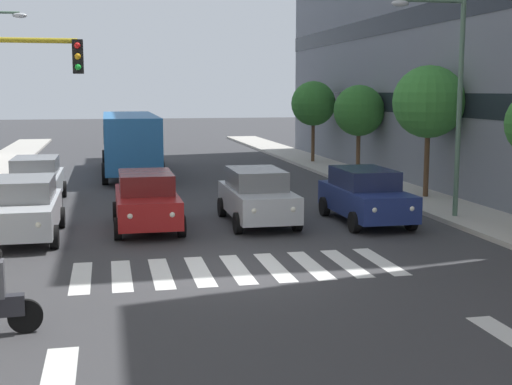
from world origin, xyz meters
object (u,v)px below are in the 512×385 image
object	(u,v)px
car_3	(24,208)
bus_behind_traffic	(130,138)
car_2	(146,200)
street_tree_1	(429,102)
street_tree_3	(313,104)
car_row2_0	(36,180)
car_1	(257,196)
street_lamp_left	(449,85)
street_tree_2	(359,111)
car_0	(365,195)

from	to	relation	value
car_3	bus_behind_traffic	size ratio (longest dim) A/B	0.42
car_2	street_tree_1	xyz separation A→B (m)	(-10.82, -3.34, 2.87)
street_tree_1	street_tree_3	world-z (taller)	street_tree_1
car_2	car_row2_0	bearing A→B (deg)	-56.40
car_1	street_lamp_left	distance (m)	7.00
car_3	street_tree_3	distance (m)	22.77
street_tree_3	street_lamp_left	bearing A→B (deg)	86.95
car_3	street_tree_2	bearing A→B (deg)	-141.23
street_tree_2	street_lamp_left	bearing A→B (deg)	83.43
car_2	street_tree_2	distance (m)	15.43
car_1	car_3	size ratio (longest dim) A/B	1.00
car_0	bus_behind_traffic	xyz separation A→B (m)	(6.88, -14.57, 0.97)
car_0	car_1	bearing A→B (deg)	-9.99
car_2	street_tree_2	bearing A→B (deg)	-135.19
car_row2_0	street_tree_3	xyz separation A→B (m)	(-14.21, -11.43, 2.56)
car_2	street_tree_3	bearing A→B (deg)	-121.43
car_1	street_tree_2	size ratio (longest dim) A/B	1.03
street_lamp_left	street_tree_1	size ratio (longest dim) A/B	1.39
car_1	street_tree_2	bearing A→B (deg)	-124.64
car_row2_0	street_tree_3	size ratio (longest dim) A/B	0.97
car_row2_0	street_tree_1	bearing A→B (deg)	170.94
car_row2_0	street_tree_2	xyz separation A→B (m)	(-14.58, -5.08, 2.33)
street_tree_1	street_lamp_left	bearing A→B (deg)	72.06
car_2	bus_behind_traffic	size ratio (longest dim) A/B	0.42
street_lamp_left	street_tree_1	distance (m)	4.34
bus_behind_traffic	street_tree_1	xyz separation A→B (m)	(-10.82, 10.75, 1.89)
street_lamp_left	street_tree_1	xyz separation A→B (m)	(-1.32, -4.09, -0.60)
car_0	car_2	world-z (taller)	same
car_1	car_2	size ratio (longest dim) A/B	1.00
car_3	car_1	bearing A→B (deg)	-172.96
car_1	street_tree_2	distance (m)	13.13
car_2	street_lamp_left	size ratio (longest dim) A/B	0.64
car_3	street_tree_1	world-z (taller)	street_tree_1
street_tree_2	bus_behind_traffic	bearing A→B (deg)	-17.16
street_tree_1	street_tree_3	xyz separation A→B (m)	(0.37, -13.76, -0.31)
car_3	street_tree_3	xyz separation A→B (m)	(-13.93, -17.83, 2.56)
car_3	street_lamp_left	size ratio (longest dim) A/B	0.64
car_1	car_2	world-z (taller)	same
car_row2_0	street_tree_1	world-z (taller)	street_tree_1
car_1	car_3	world-z (taller)	same
car_0	car_2	xyz separation A→B (m)	(6.88, -0.48, 0.00)
car_0	car_2	bearing A→B (deg)	-3.97
car_row2_0	bus_behind_traffic	world-z (taller)	bus_behind_traffic
car_row2_0	street_lamp_left	distance (m)	15.13
car_3	street_tree_3	bearing A→B (deg)	-127.99
car_0	car_3	size ratio (longest dim) A/B	1.00
car_0	street_tree_3	world-z (taller)	street_tree_3
car_1	car_2	xyz separation A→B (m)	(3.48, 0.12, 0.00)
street_tree_2	car_1	bearing A→B (deg)	55.36
car_0	street_tree_3	size ratio (longest dim) A/B	0.97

